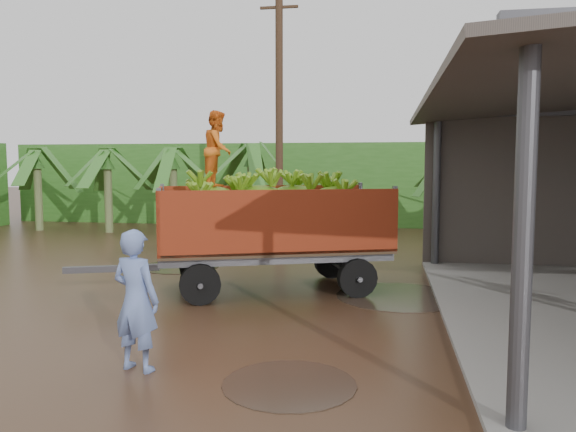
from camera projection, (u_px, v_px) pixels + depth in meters
name	position (u px, v px, depth m)	size (l,w,h in m)	color
ground	(160.00, 314.00, 10.13)	(100.00, 100.00, 0.00)	black
hedge_north	(254.00, 183.00, 26.00)	(22.00, 3.00, 3.60)	#2D661E
banana_trailer	(271.00, 223.00, 11.91)	(6.61, 3.83, 3.81)	red
man_blue	(136.00, 300.00, 7.28)	(0.68, 0.45, 1.86)	#6A82C2
utility_pole	(279.00, 118.00, 17.74)	(1.20, 0.24, 8.16)	#47301E
banana_plants	(67.00, 196.00, 16.87)	(24.35, 19.98, 3.80)	#2D661E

